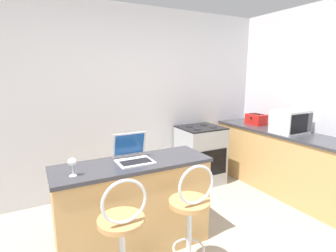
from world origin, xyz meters
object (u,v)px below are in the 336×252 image
(bar_stool_far, at_px, (190,224))
(toaster, at_px, (256,119))
(bar_stool_near, at_px, (123,245))
(microwave, at_px, (291,121))
(laptop, at_px, (133,154))
(stove_range, at_px, (200,155))
(wine_glass_short, at_px, (72,163))

(bar_stool_far, height_order, toaster, toaster)
(bar_stool_near, relative_size, bar_stool_far, 1.00)
(bar_stool_near, relative_size, microwave, 2.18)
(laptop, bearing_deg, stove_range, 34.00)
(laptop, bearing_deg, bar_stool_near, -117.40)
(laptop, height_order, stove_range, laptop)
(bar_stool_far, relative_size, toaster, 3.43)
(microwave, xyz_separation_m, stove_range, (-0.85, 0.90, -0.60))
(microwave, distance_m, stove_range, 1.37)
(laptop, relative_size, microwave, 0.70)
(bar_stool_far, bearing_deg, bar_stool_near, 180.00)
(bar_stool_near, relative_size, laptop, 3.10)
(laptop, bearing_deg, wine_glass_short, -165.91)
(bar_stool_near, distance_m, wine_glass_short, 0.73)
(bar_stool_near, relative_size, stove_range, 1.12)
(toaster, bearing_deg, bar_stool_far, -147.39)
(toaster, bearing_deg, laptop, -162.54)
(microwave, relative_size, wine_glass_short, 3.07)
(toaster, bearing_deg, stove_range, 164.30)
(stove_range, distance_m, wine_glass_short, 2.37)
(bar_stool_far, relative_size, microwave, 2.18)
(wine_glass_short, bearing_deg, microwave, 4.52)
(microwave, relative_size, toaster, 1.58)
(toaster, height_order, stove_range, toaster)
(laptop, bearing_deg, microwave, 2.16)
(toaster, distance_m, stove_range, 1.06)
(microwave, distance_m, wine_glass_short, 2.87)
(bar_stool_far, bearing_deg, toaster, 32.61)
(bar_stool_far, distance_m, toaster, 2.50)
(laptop, relative_size, toaster, 1.11)
(bar_stool_near, xyz_separation_m, wine_glass_short, (-0.25, 0.45, 0.52))
(toaster, height_order, wine_glass_short, toaster)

